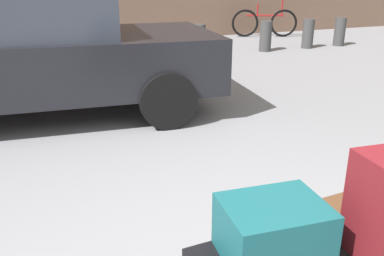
{
  "coord_description": "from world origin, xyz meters",
  "views": [
    {
      "loc": [
        -0.95,
        -1.16,
        1.64
      ],
      "look_at": [
        0.0,
        1.2,
        0.69
      ],
      "focal_mm": 38.97,
      "sensor_mm": 36.0,
      "label": 1
    }
  ],
  "objects_px": {
    "bollard_kerb_near": "(199,40)",
    "bicycle_leaning": "(264,23)",
    "suitcase_brown_stacked_top": "(344,245)",
    "bollard_corner": "(340,32)",
    "duffel_bag_teal_topmost_pile": "(273,230)",
    "bollard_kerb_far": "(308,34)",
    "bollard_kerb_mid": "(266,36)",
    "parked_car": "(25,54)"
  },
  "relations": [
    {
      "from": "parked_car",
      "to": "bicycle_leaning",
      "type": "distance_m",
      "value": 7.72
    },
    {
      "from": "parked_car",
      "to": "bollard_kerb_far",
      "type": "xyz_separation_m",
      "value": [
        6.07,
        2.8,
        -0.43
      ]
    },
    {
      "from": "duffel_bag_teal_topmost_pile",
      "to": "bollard_kerb_far",
      "type": "distance_m",
      "value": 8.74
    },
    {
      "from": "bollard_kerb_near",
      "to": "duffel_bag_teal_topmost_pile",
      "type": "bearing_deg",
      "value": -110.77
    },
    {
      "from": "bollard_kerb_near",
      "to": "bollard_kerb_mid",
      "type": "height_order",
      "value": "same"
    },
    {
      "from": "bollard_kerb_near",
      "to": "bollard_kerb_far",
      "type": "relative_size",
      "value": 1.0
    },
    {
      "from": "bollard_kerb_near",
      "to": "bicycle_leaning",
      "type": "bearing_deg",
      "value": 35.49
    },
    {
      "from": "parked_car",
      "to": "bollard_kerb_mid",
      "type": "bearing_deg",
      "value": 29.51
    },
    {
      "from": "bollard_kerb_near",
      "to": "bollard_kerb_mid",
      "type": "relative_size",
      "value": 1.0
    },
    {
      "from": "parked_car",
      "to": "bollard_corner",
      "type": "xyz_separation_m",
      "value": [
        6.97,
        2.8,
        -0.43
      ]
    },
    {
      "from": "parked_car",
      "to": "bollard_kerb_mid",
      "type": "height_order",
      "value": "parked_car"
    },
    {
      "from": "bollard_kerb_mid",
      "to": "bollard_kerb_far",
      "type": "relative_size",
      "value": 1.0
    },
    {
      "from": "bollard_corner",
      "to": "bollard_kerb_near",
      "type": "bearing_deg",
      "value": 180.0
    },
    {
      "from": "suitcase_brown_stacked_top",
      "to": "bicycle_leaning",
      "type": "height_order",
      "value": "bicycle_leaning"
    },
    {
      "from": "duffel_bag_teal_topmost_pile",
      "to": "bollard_kerb_mid",
      "type": "distance_m",
      "value": 8.1
    },
    {
      "from": "suitcase_brown_stacked_top",
      "to": "parked_car",
      "type": "relative_size",
      "value": 0.14
    },
    {
      "from": "suitcase_brown_stacked_top",
      "to": "bollard_corner",
      "type": "bearing_deg",
      "value": 45.83
    },
    {
      "from": "parked_car",
      "to": "bicycle_leaning",
      "type": "height_order",
      "value": "parked_car"
    },
    {
      "from": "duffel_bag_teal_topmost_pile",
      "to": "bollard_kerb_mid",
      "type": "relative_size",
      "value": 0.56
    },
    {
      "from": "duffel_bag_teal_topmost_pile",
      "to": "parked_car",
      "type": "relative_size",
      "value": 0.08
    },
    {
      "from": "bollard_kerb_far",
      "to": "duffel_bag_teal_topmost_pile",
      "type": "bearing_deg",
      "value": -127.59
    },
    {
      "from": "suitcase_brown_stacked_top",
      "to": "bollard_kerb_mid",
      "type": "relative_size",
      "value": 0.97
    },
    {
      "from": "suitcase_brown_stacked_top",
      "to": "bollard_kerb_near",
      "type": "relative_size",
      "value": 0.97
    },
    {
      "from": "duffel_bag_teal_topmost_pile",
      "to": "parked_car",
      "type": "height_order",
      "value": "parked_car"
    },
    {
      "from": "bollard_corner",
      "to": "bicycle_leaning",
      "type": "bearing_deg",
      "value": 114.62
    },
    {
      "from": "parked_car",
      "to": "bollard_kerb_near",
      "type": "height_order",
      "value": "parked_car"
    },
    {
      "from": "duffel_bag_teal_topmost_pile",
      "to": "bicycle_leaning",
      "type": "xyz_separation_m",
      "value": [
        5.34,
        8.85,
        -0.4
      ]
    },
    {
      "from": "duffel_bag_teal_topmost_pile",
      "to": "bollard_kerb_near",
      "type": "height_order",
      "value": "duffel_bag_teal_topmost_pile"
    },
    {
      "from": "duffel_bag_teal_topmost_pile",
      "to": "bollard_corner",
      "type": "relative_size",
      "value": 0.56
    },
    {
      "from": "parked_car",
      "to": "bollard_corner",
      "type": "bearing_deg",
      "value": 21.88
    },
    {
      "from": "suitcase_brown_stacked_top",
      "to": "bicycle_leaning",
      "type": "relative_size",
      "value": 0.38
    },
    {
      "from": "parked_car",
      "to": "bollard_kerb_far",
      "type": "bearing_deg",
      "value": 24.77
    },
    {
      "from": "parked_car",
      "to": "bollard_kerb_mid",
      "type": "relative_size",
      "value": 6.81
    },
    {
      "from": "suitcase_brown_stacked_top",
      "to": "duffel_bag_teal_topmost_pile",
      "type": "relative_size",
      "value": 1.73
    },
    {
      "from": "bollard_kerb_mid",
      "to": "bollard_corner",
      "type": "relative_size",
      "value": 1.0
    },
    {
      "from": "duffel_bag_teal_topmost_pile",
      "to": "parked_car",
      "type": "xyz_separation_m",
      "value": [
        -0.75,
        4.12,
        -0.01
      ]
    },
    {
      "from": "duffel_bag_teal_topmost_pile",
      "to": "bollard_kerb_mid",
      "type": "height_order",
      "value": "duffel_bag_teal_topmost_pile"
    },
    {
      "from": "bicycle_leaning",
      "to": "bollard_kerb_far",
      "type": "xyz_separation_m",
      "value": [
        -0.02,
        -1.94,
        -0.05
      ]
    },
    {
      "from": "bicycle_leaning",
      "to": "bollard_kerb_near",
      "type": "distance_m",
      "value": 3.34
    },
    {
      "from": "bicycle_leaning",
      "to": "bollard_kerb_near",
      "type": "bearing_deg",
      "value": -144.51
    },
    {
      "from": "parked_car",
      "to": "bollard_corner",
      "type": "height_order",
      "value": "parked_car"
    },
    {
      "from": "duffel_bag_teal_topmost_pile",
      "to": "bicycle_leaning",
      "type": "relative_size",
      "value": 0.22
    }
  ]
}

